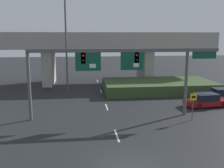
{
  "coord_description": "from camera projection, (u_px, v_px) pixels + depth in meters",
  "views": [
    {
      "loc": [
        -2.48,
        -13.64,
        7.32
      ],
      "look_at": [
        0.0,
        7.77,
        3.33
      ],
      "focal_mm": 42.0,
      "sensor_mm": 36.0,
      "label": 1
    }
  ],
  "objects": [
    {
      "name": "grass_embankment",
      "position": [
        158.0,
        86.0,
        34.99
      ],
      "size": [
        14.44,
        7.59,
        1.36
      ],
      "color": "#384C28",
      "rests_on": "ground"
    },
    {
      "name": "signal_gantry",
      "position": [
        121.0,
        62.0,
        23.04
      ],
      "size": [
        17.06,
        0.44,
        6.21
      ],
      "color": "#515456",
      "rests_on": "ground"
    },
    {
      "name": "overpass_bridge",
      "position": [
        98.0,
        47.0,
        40.06
      ],
      "size": [
        35.07,
        7.46,
        7.78
      ],
      "color": "#A39E93",
      "rests_on": "ground"
    },
    {
      "name": "ground_plane",
      "position": [
        128.0,
        166.0,
        14.94
      ],
      "size": [
        160.0,
        160.0,
        0.0
      ],
      "primitive_type": "plane",
      "color": "black"
    },
    {
      "name": "lane_markings",
      "position": [
        107.0,
        107.0,
        27.24
      ],
      "size": [
        0.14,
        34.35,
        0.01
      ],
      "color": "silver",
      "rests_on": "ground"
    },
    {
      "name": "highway_light_pole_near",
      "position": [
        66.0,
        39.0,
        34.22
      ],
      "size": [
        0.7,
        0.36,
        12.89
      ],
      "color": "#515456",
      "rests_on": "ground"
    },
    {
      "name": "speed_limit_sign",
      "position": [
        193.0,
        103.0,
        22.7
      ],
      "size": [
        0.6,
        0.11,
        2.45
      ],
      "color": "#4C4C4C",
      "rests_on": "ground"
    },
    {
      "name": "parked_sedan_near_right",
      "position": [
        206.0,
        100.0,
        27.39
      ],
      "size": [
        4.74,
        2.31,
        1.38
      ],
      "rotation": [
        0.0,
        0.0,
        0.11
      ],
      "color": "maroon",
      "rests_on": "ground"
    }
  ]
}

